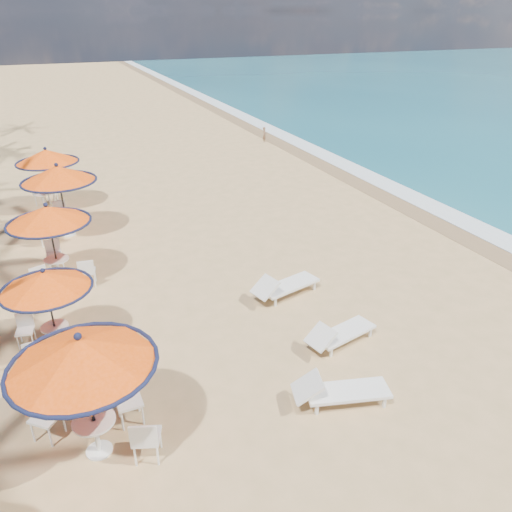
# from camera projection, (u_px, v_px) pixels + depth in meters

# --- Properties ---
(ground) EXTENTS (160.00, 160.00, 0.00)m
(ground) POSITION_uv_depth(u_px,v_px,m) (338.00, 385.00, 10.76)
(ground) COLOR tan
(ground) RESTS_ON ground
(foam_strip) EXTENTS (1.20, 140.00, 0.04)m
(foam_strip) POSITION_uv_depth(u_px,v_px,m) (401.00, 192.00, 22.27)
(foam_strip) COLOR white
(foam_strip) RESTS_ON ground
(wetsand_band) EXTENTS (1.40, 140.00, 0.02)m
(wetsand_band) POSITION_uv_depth(u_px,v_px,m) (384.00, 194.00, 21.95)
(wetsand_band) COLOR olive
(wetsand_band) RESTS_ON ground
(station_0) EXTENTS (2.51, 2.51, 2.61)m
(station_0) POSITION_uv_depth(u_px,v_px,m) (86.00, 366.00, 8.35)
(station_0) COLOR black
(station_0) RESTS_ON ground
(station_1) EXTENTS (2.06, 2.06, 2.15)m
(station_1) POSITION_uv_depth(u_px,v_px,m) (46.00, 292.00, 11.22)
(station_1) COLOR black
(station_1) RESTS_ON ground
(station_2) EXTENTS (2.35, 2.35, 2.45)m
(station_2) POSITION_uv_depth(u_px,v_px,m) (50.00, 225.00, 14.17)
(station_2) COLOR black
(station_2) RESTS_ON ground
(station_3) EXTENTS (2.54, 2.54, 2.65)m
(station_3) POSITION_uv_depth(u_px,v_px,m) (57.00, 183.00, 17.13)
(station_3) COLOR black
(station_3) RESTS_ON ground
(station_4) EXTENTS (2.42, 2.42, 2.52)m
(station_4) POSITION_uv_depth(u_px,v_px,m) (47.00, 161.00, 19.66)
(station_4) COLOR black
(station_4) RESTS_ON ground
(lounger_near) EXTENTS (2.08, 1.11, 0.71)m
(lounger_near) POSITION_uv_depth(u_px,v_px,m) (338.00, 390.00, 10.13)
(lounger_near) COLOR white
(lounger_near) RESTS_ON ground
(lounger_mid) EXTENTS (1.98, 1.03, 0.68)m
(lounger_mid) POSITION_uv_depth(u_px,v_px,m) (339.00, 333.00, 11.94)
(lounger_mid) COLOR white
(lounger_mid) RESTS_ON ground
(lounger_far) EXTENTS (2.16, 1.15, 0.74)m
(lounger_far) POSITION_uv_depth(u_px,v_px,m) (284.00, 286.00, 13.96)
(lounger_far) COLOR white
(lounger_far) RESTS_ON ground
(person) EXTENTS (0.35, 0.42, 0.97)m
(person) POSITION_uv_depth(u_px,v_px,m) (265.00, 134.00, 30.50)
(person) COLOR brown
(person) RESTS_ON ground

